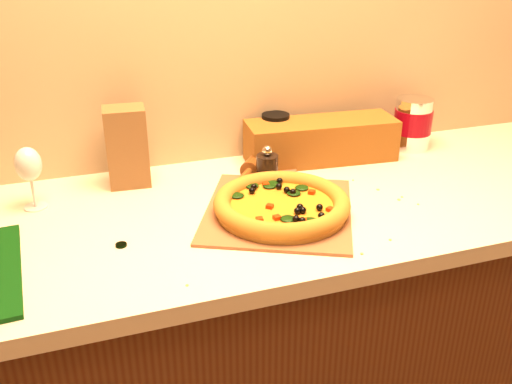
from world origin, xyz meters
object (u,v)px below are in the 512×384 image
at_px(rolling_pin, 264,154).
at_px(coffee_canister, 413,123).
at_px(pizza_peel, 279,207).
at_px(dark_jar, 275,135).
at_px(pepper_grinder, 267,169).
at_px(pizza, 282,205).
at_px(wine_glass, 28,166).

distance_m(rolling_pin, coffee_canister, 0.47).
bearing_deg(rolling_pin, pizza_peel, -102.65).
bearing_deg(dark_jar, coffee_canister, -8.76).
bearing_deg(pepper_grinder, pizza_peel, -98.49).
xyz_separation_m(pizza, coffee_canister, (0.53, 0.29, 0.05)).
bearing_deg(pizza_peel, rolling_pin, 103.15).
relative_size(rolling_pin, wine_glass, 2.11).
bearing_deg(pepper_grinder, rolling_pin, 73.17).
height_order(pizza_peel, pizza, pizza).
bearing_deg(coffee_canister, pizza_peel, -153.65).
height_order(rolling_pin, dark_jar, dark_jar).
distance_m(pizza_peel, coffee_canister, 0.59).
bearing_deg(rolling_pin, pizza, -102.49).
height_order(pizza, wine_glass, wine_glass).
height_order(pizza, coffee_canister, coffee_canister).
bearing_deg(dark_jar, pizza_peel, -108.93).
height_order(pizza_peel, pepper_grinder, pepper_grinder).
bearing_deg(pizza_peel, pizza, -75.26).
distance_m(rolling_pin, wine_glass, 0.63).
bearing_deg(pizza, dark_jar, 71.79).
relative_size(coffee_canister, wine_glass, 1.00).
relative_size(pizza, wine_glass, 2.07).
distance_m(pizza, coffee_canister, 0.61).
xyz_separation_m(pizza, rolling_pin, (0.07, 0.32, -0.00)).
distance_m(pepper_grinder, wine_glass, 0.58).
bearing_deg(pizza, pizza_peel, 78.94).
xyz_separation_m(rolling_pin, dark_jar, (0.05, 0.04, 0.04)).
bearing_deg(rolling_pin, dark_jar, 40.47).
bearing_deg(pizza_peel, dark_jar, 96.88).
xyz_separation_m(pepper_grinder, dark_jar, (0.09, 0.18, 0.02)).
bearing_deg(pizza_peel, coffee_canister, 52.15).
xyz_separation_m(pizza, dark_jar, (0.12, 0.36, 0.04)).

